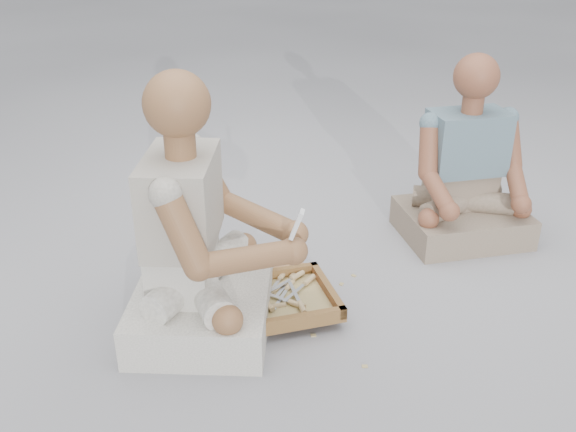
# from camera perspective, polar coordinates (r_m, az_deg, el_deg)

# --- Properties ---
(ground) EXTENTS (60.00, 60.00, 0.00)m
(ground) POSITION_cam_1_polar(r_m,az_deg,el_deg) (2.60, 1.21, -7.38)
(ground) COLOR #9D9DA2
(ground) RESTS_ON ground
(carved_panel) EXTENTS (0.69, 0.58, 0.04)m
(carved_panel) POSITION_cam_1_polar(r_m,az_deg,el_deg) (2.73, -4.77, -5.27)
(carved_panel) COLOR #8E5F37
(carved_panel) RESTS_ON ground
(tool_tray) EXTENTS (0.55, 0.50, 0.06)m
(tool_tray) POSITION_cam_1_polar(r_m,az_deg,el_deg) (2.48, -1.11, -7.57)
(tool_tray) COLOR brown
(tool_tray) RESTS_ON carved_panel
(chisel_0) EXTENTS (0.09, 0.21, 0.02)m
(chisel_0) POSITION_cam_1_polar(r_m,az_deg,el_deg) (2.44, 1.12, -7.86)
(chisel_0) COLOR silver
(chisel_0) RESTS_ON tool_tray
(chisel_1) EXTENTS (0.20, 0.12, 0.02)m
(chisel_1) POSITION_cam_1_polar(r_m,az_deg,el_deg) (2.45, 0.36, -7.70)
(chisel_1) COLOR silver
(chisel_1) RESTS_ON tool_tray
(chisel_2) EXTENTS (0.08, 0.22, 0.02)m
(chisel_2) POSITION_cam_1_polar(r_m,az_deg,el_deg) (2.61, -0.61, -5.43)
(chisel_2) COLOR silver
(chisel_2) RESTS_ON tool_tray
(chisel_3) EXTENTS (0.16, 0.17, 0.02)m
(chisel_3) POSITION_cam_1_polar(r_m,az_deg,el_deg) (2.55, -1.31, -6.46)
(chisel_3) COLOR silver
(chisel_3) RESTS_ON tool_tray
(chisel_4) EXTENTS (0.07, 0.22, 0.02)m
(chisel_4) POSITION_cam_1_polar(r_m,az_deg,el_deg) (2.56, 0.01, -6.38)
(chisel_4) COLOR silver
(chisel_4) RESTS_ON tool_tray
(chisel_5) EXTENTS (0.08, 0.22, 0.02)m
(chisel_5) POSITION_cam_1_polar(r_m,az_deg,el_deg) (2.62, 0.36, -5.41)
(chisel_5) COLOR silver
(chisel_5) RESTS_ON tool_tray
(chisel_6) EXTENTS (0.21, 0.09, 0.02)m
(chisel_6) POSITION_cam_1_polar(r_m,az_deg,el_deg) (2.45, -1.51, -8.09)
(chisel_6) COLOR silver
(chisel_6) RESTS_ON tool_tray
(chisel_7) EXTENTS (0.15, 0.19, 0.02)m
(chisel_7) POSITION_cam_1_polar(r_m,az_deg,el_deg) (2.60, 0.50, -5.50)
(chisel_7) COLOR silver
(chisel_7) RESTS_ON tool_tray
(chisel_8) EXTENTS (0.12, 0.20, 0.02)m
(chisel_8) POSITION_cam_1_polar(r_m,az_deg,el_deg) (2.57, 1.64, -5.92)
(chisel_8) COLOR silver
(chisel_8) RESTS_ON tool_tray
(chisel_9) EXTENTS (0.14, 0.19, 0.02)m
(chisel_9) POSITION_cam_1_polar(r_m,az_deg,el_deg) (2.52, -1.65, -6.85)
(chisel_9) COLOR silver
(chisel_9) RESTS_ON tool_tray
(chisel_10) EXTENTS (0.14, 0.19, 0.02)m
(chisel_10) POSITION_cam_1_polar(r_m,az_deg,el_deg) (2.45, -2.02, -7.62)
(chisel_10) COLOR silver
(chisel_10) RESTS_ON tool_tray
(wood_chip_0) EXTENTS (0.02, 0.02, 0.00)m
(wood_chip_0) POSITION_cam_1_polar(r_m,az_deg,el_deg) (2.40, 2.28, -10.56)
(wood_chip_0) COLOR tan
(wood_chip_0) RESTS_ON ground
(wood_chip_1) EXTENTS (0.02, 0.02, 0.00)m
(wood_chip_1) POSITION_cam_1_polar(r_m,az_deg,el_deg) (2.68, -5.24, -6.37)
(wood_chip_1) COLOR tan
(wood_chip_1) RESTS_ON ground
(wood_chip_2) EXTENTS (0.02, 0.02, 0.00)m
(wood_chip_2) POSITION_cam_1_polar(r_m,az_deg,el_deg) (2.55, -0.16, -8.13)
(wood_chip_2) COLOR tan
(wood_chip_2) RESTS_ON ground
(wood_chip_3) EXTENTS (0.02, 0.02, 0.00)m
(wood_chip_3) POSITION_cam_1_polar(r_m,az_deg,el_deg) (2.28, 6.84, -13.12)
(wood_chip_3) COLOR tan
(wood_chip_3) RESTS_ON ground
(wood_chip_4) EXTENTS (0.02, 0.02, 0.00)m
(wood_chip_4) POSITION_cam_1_polar(r_m,az_deg,el_deg) (2.60, -3.10, -7.43)
(wood_chip_4) COLOR tan
(wood_chip_4) RESTS_ON ground
(wood_chip_5) EXTENTS (0.02, 0.02, 0.00)m
(wood_chip_5) POSITION_cam_1_polar(r_m,az_deg,el_deg) (2.44, -6.53, -10.14)
(wood_chip_5) COLOR tan
(wood_chip_5) RESTS_ON ground
(wood_chip_6) EXTENTS (0.02, 0.02, 0.00)m
(wood_chip_6) POSITION_cam_1_polar(r_m,az_deg,el_deg) (2.79, -5.44, -4.91)
(wood_chip_6) COLOR tan
(wood_chip_6) RESTS_ON ground
(wood_chip_7) EXTENTS (0.02, 0.02, 0.00)m
(wood_chip_7) POSITION_cam_1_polar(r_m,az_deg,el_deg) (2.69, 2.66, -6.14)
(wood_chip_7) COLOR tan
(wood_chip_7) RESTS_ON ground
(wood_chip_8) EXTENTS (0.02, 0.02, 0.00)m
(wood_chip_8) POSITION_cam_1_polar(r_m,az_deg,el_deg) (2.33, -3.22, -12.01)
(wood_chip_8) COLOR tan
(wood_chip_8) RESTS_ON ground
(wood_chip_9) EXTENTS (0.02, 0.02, 0.00)m
(wood_chip_9) POSITION_cam_1_polar(r_m,az_deg,el_deg) (2.77, 5.86, -5.29)
(wood_chip_9) COLOR tan
(wood_chip_9) RESTS_ON ground
(wood_chip_10) EXTENTS (0.02, 0.02, 0.00)m
(wood_chip_10) POSITION_cam_1_polar(r_m,az_deg,el_deg) (2.56, -1.78, -8.01)
(wood_chip_10) COLOR tan
(wood_chip_10) RESTS_ON ground
(wood_chip_11) EXTENTS (0.02, 0.02, 0.00)m
(wood_chip_11) POSITION_cam_1_polar(r_m,az_deg,el_deg) (2.70, 4.77, -6.05)
(wood_chip_11) COLOR tan
(wood_chip_11) RESTS_ON ground
(wood_chip_12) EXTENTS (0.02, 0.02, 0.00)m
(wood_chip_12) POSITION_cam_1_polar(r_m,az_deg,el_deg) (2.34, -5.11, -11.80)
(wood_chip_12) COLOR tan
(wood_chip_12) RESTS_ON ground
(wood_chip_13) EXTENTS (0.02, 0.02, 0.00)m
(wood_chip_13) POSITION_cam_1_polar(r_m,az_deg,el_deg) (2.80, -3.36, -4.70)
(wood_chip_13) COLOR tan
(wood_chip_13) RESTS_ON ground
(craftsman) EXTENTS (0.65, 0.64, 0.96)m
(craftsman) POSITION_cam_1_polar(r_m,az_deg,el_deg) (2.33, -7.97, -2.65)
(craftsman) COLOR silver
(craftsman) RESTS_ON ground
(companion) EXTENTS (0.66, 0.58, 0.86)m
(companion) POSITION_cam_1_polar(r_m,az_deg,el_deg) (3.07, 15.52, 3.14)
(companion) COLOR gray
(companion) RESTS_ON ground
(mobile_phone) EXTENTS (0.05, 0.05, 0.11)m
(mobile_phone) POSITION_cam_1_polar(r_m,az_deg,el_deg) (2.17, 0.79, -0.74)
(mobile_phone) COLOR silver
(mobile_phone) RESTS_ON craftsman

